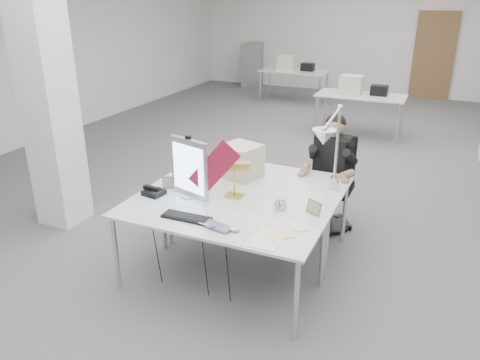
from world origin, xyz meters
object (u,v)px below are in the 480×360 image
object	(u,v)px
desk_main	(219,215)
desk_phone	(154,193)
seated_person	(333,154)
monitor	(189,168)
office_chair	(331,186)
beige_monitor	(241,161)
architect_lamp	(331,148)
bankers_lamp	(235,179)
laptop	(212,228)

from	to	relation	value
desk_main	desk_phone	world-z (taller)	desk_phone
seated_person	monitor	distance (m)	1.66
desk_main	office_chair	world-z (taller)	office_chair
office_chair	desk_phone	distance (m)	2.02
desk_main	beige_monitor	bearing A→B (deg)	101.35
office_chair	monitor	distance (m)	1.78
desk_phone	architect_lamp	world-z (taller)	architect_lamp
bankers_lamp	desk_phone	xyz separation A→B (m)	(-0.71, -0.28, -0.16)
laptop	desk_phone	distance (m)	0.91
office_chair	seated_person	xyz separation A→B (m)	(0.00, -0.05, 0.39)
office_chair	bankers_lamp	world-z (taller)	bankers_lamp
laptop	desk_phone	size ratio (longest dim) A/B	1.59
office_chair	architect_lamp	size ratio (longest dim) A/B	1.05
laptop	beige_monitor	world-z (taller)	beige_monitor
office_chair	desk_phone	xyz separation A→B (m)	(-1.35, -1.48, 0.27)
seated_person	bankers_lamp	size ratio (longest dim) A/B	2.54
office_chair	desk_phone	bearing A→B (deg)	-118.26
monitor	architect_lamp	size ratio (longest dim) A/B	0.57
laptop	bankers_lamp	distance (m)	0.70
desk_main	seated_person	world-z (taller)	seated_person
desk_phone	architect_lamp	bearing A→B (deg)	29.85
desk_phone	beige_monitor	xyz separation A→B (m)	(0.56, 0.77, 0.15)
desk_phone	beige_monitor	distance (m)	0.96
seated_person	desk_phone	distance (m)	1.97
desk_main	bankers_lamp	bearing A→B (deg)	93.71
monitor	laptop	xyz separation A→B (m)	(0.50, -0.52, -0.26)
seated_person	bankers_lamp	xyz separation A→B (m)	(-0.64, -1.15, 0.03)
laptop	monitor	bearing A→B (deg)	147.39
desk_main	seated_person	bearing A→B (deg)	68.08
office_chair	desk_main	bearing A→B (deg)	-97.14
monitor	seated_person	bearing A→B (deg)	67.86
desk_main	desk_phone	size ratio (longest dim) A/B	9.86
seated_person	bankers_lamp	bearing A→B (deg)	-104.97
bankers_lamp	office_chair	bearing A→B (deg)	39.73
desk_phone	seated_person	bearing A→B (deg)	55.03
monitor	desk_phone	world-z (taller)	monitor
desk_phone	beige_monitor	bearing A→B (deg)	62.42
seated_person	monitor	size ratio (longest dim) A/B	1.64
bankers_lamp	beige_monitor	bearing A→B (deg)	84.84
monitor	beige_monitor	bearing A→B (deg)	85.91
bankers_lamp	monitor	bearing A→B (deg)	178.62
desk_main	architect_lamp	xyz separation A→B (m)	(0.78, 0.70, 0.50)
office_chair	beige_monitor	bearing A→B (deg)	-123.97
architect_lamp	monitor	bearing A→B (deg)	-134.36
bankers_lamp	laptop	bearing A→B (deg)	-102.89
seated_person	monitor	world-z (taller)	seated_person
desk_main	office_chair	distance (m)	1.72
office_chair	bankers_lamp	distance (m)	1.43
laptop	beige_monitor	xyz separation A→B (m)	(-0.26, 1.16, 0.16)
monitor	bankers_lamp	world-z (taller)	monitor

